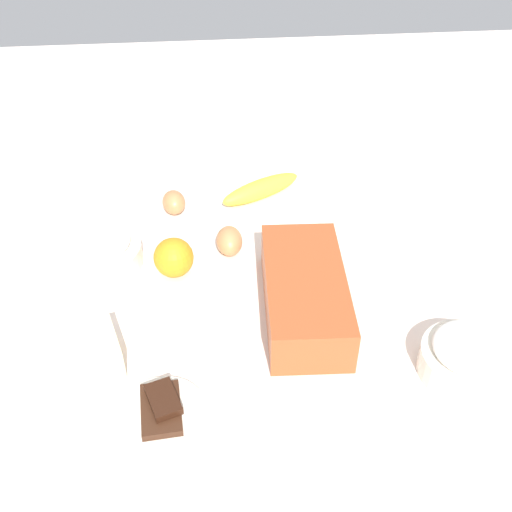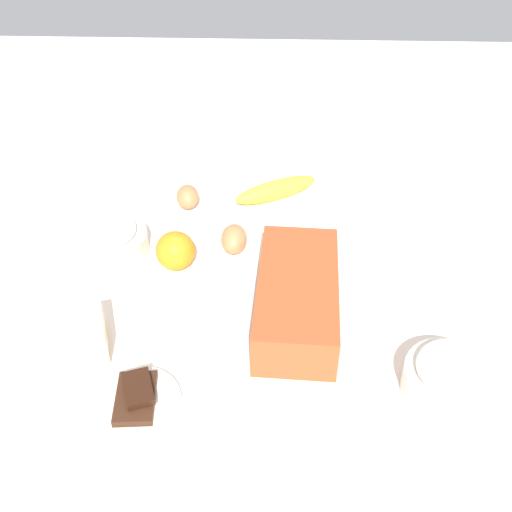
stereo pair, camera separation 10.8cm
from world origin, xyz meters
name	(u,v)px [view 1 (the left image)]	position (x,y,z in m)	size (l,w,h in m)	color
ground_plane	(256,277)	(0.00, 0.00, -0.01)	(2.40, 2.40, 0.02)	beige
loaf_pan	(305,293)	(-0.11, -0.07, 0.04)	(0.29, 0.14, 0.08)	#9E4723
flour_bowl	(467,357)	(-0.26, -0.29, 0.03)	(0.14, 0.14, 0.07)	silver
sugar_bowl	(100,250)	(0.05, 0.28, 0.03)	(0.15, 0.15, 0.07)	silver
banana	(261,189)	(0.25, -0.03, 0.02)	(0.19, 0.04, 0.04)	yellow
orange_fruit	(174,257)	(0.01, 0.15, 0.04)	(0.07, 0.07, 0.07)	orange
butter_block	(97,351)	(-0.19, 0.26, 0.03)	(0.09, 0.06, 0.06)	#F4EDB2
egg_near_butter	(174,202)	(0.21, 0.15, 0.02)	(0.05, 0.05, 0.06)	#AC7446
egg_beside_bowl	(229,241)	(0.07, 0.04, 0.02)	(0.05, 0.05, 0.07)	#B47A4A
chocolate_plate	(162,411)	(-0.30, 0.16, 0.01)	(0.13, 0.13, 0.03)	silver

